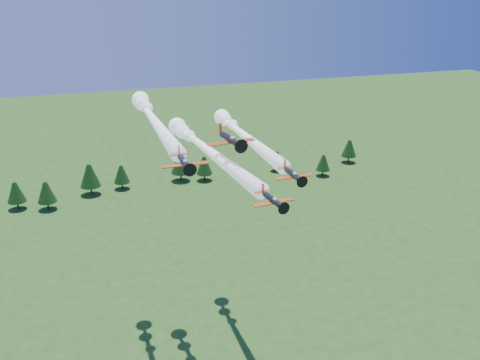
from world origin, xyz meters
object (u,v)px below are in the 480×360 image
object	(u,v)px
plane_slot	(230,139)
plane_lead	(204,147)
plane_right	(241,133)
plane_left	(152,118)

from	to	relation	value
plane_slot	plane_lead	bearing A→B (deg)	92.51
plane_lead	plane_slot	distance (m)	11.90
plane_lead	plane_right	bearing A→B (deg)	36.92
plane_right	plane_lead	bearing A→B (deg)	-137.60
plane_left	plane_slot	size ratio (longest dim) A/B	5.30
plane_lead	plane_right	world-z (taller)	plane_lead
plane_slot	plane_left	bearing A→B (deg)	112.29
plane_right	plane_slot	size ratio (longest dim) A/B	5.09
plane_right	plane_slot	xyz separation A→B (m)	(-8.72, -20.99, 5.44)
plane_lead	plane_slot	size ratio (longest dim) A/B	5.31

